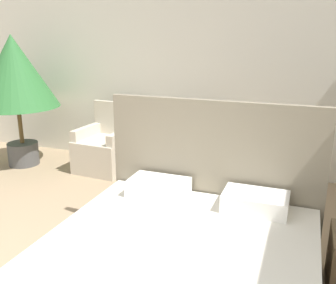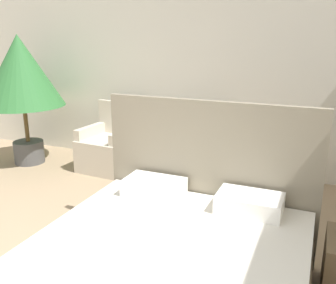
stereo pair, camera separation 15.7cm
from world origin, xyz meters
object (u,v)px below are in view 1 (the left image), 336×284
at_px(armchair_near_window_left, 105,150).
at_px(side_table, 138,158).
at_px(armchair_near_window_right, 177,159).
at_px(bed, 176,275).
at_px(potted_palm, 15,75).

distance_m(armchair_near_window_left, side_table, 0.54).
xyz_separation_m(armchair_near_window_right, side_table, (-0.54, -0.07, -0.03)).
relative_size(bed, potted_palm, 1.10).
height_order(armchair_near_window_left, side_table, armchair_near_window_left).
xyz_separation_m(armchair_near_window_left, armchair_near_window_right, (1.08, 0.00, 0.00)).
bearing_deg(armchair_near_window_right, side_table, -169.48).
bearing_deg(side_table, bed, -59.36).
height_order(bed, side_table, bed).
distance_m(potted_palm, side_table, 2.08).
relative_size(armchair_near_window_right, potted_palm, 0.50).
distance_m(bed, armchair_near_window_left, 3.01).
xyz_separation_m(armchair_near_window_left, side_table, (0.54, -0.07, -0.03)).
bearing_deg(bed, potted_palm, 145.98).
bearing_deg(side_table, armchair_near_window_left, 173.02).
bearing_deg(armchair_near_window_right, potted_palm, -170.78).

